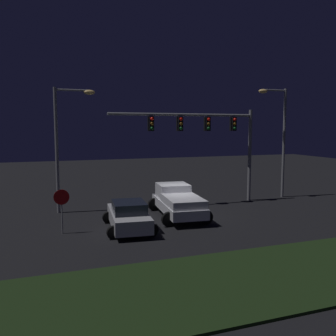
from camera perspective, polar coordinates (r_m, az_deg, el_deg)
name	(u,v)px	position (r m, az deg, el deg)	size (l,w,h in m)	color
ground_plane	(181,216)	(21.96, 2.12, -7.50)	(80.00, 80.00, 0.00)	black
grass_median	(279,274)	(14.12, 16.90, -15.56)	(27.28, 5.20, 0.10)	black
pickup_truck	(177,200)	(21.66, 1.45, -4.99)	(3.25, 5.58, 1.80)	silver
car_sedan	(129,216)	(19.02, -6.18, -7.42)	(2.77, 4.56, 1.51)	#B7B7BC
traffic_signal_gantry	(208,131)	(25.05, 6.22, 5.79)	(10.32, 0.56, 6.50)	slate
street_lamp_left	(65,134)	(23.19, -15.82, 5.13)	(2.49, 0.44, 7.66)	slate
street_lamp_right	(279,130)	(28.42, 16.97, 5.74)	(2.41, 0.44, 8.11)	slate
stop_sign	(62,203)	(18.77, -16.29, -5.25)	(0.76, 0.08, 2.23)	slate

